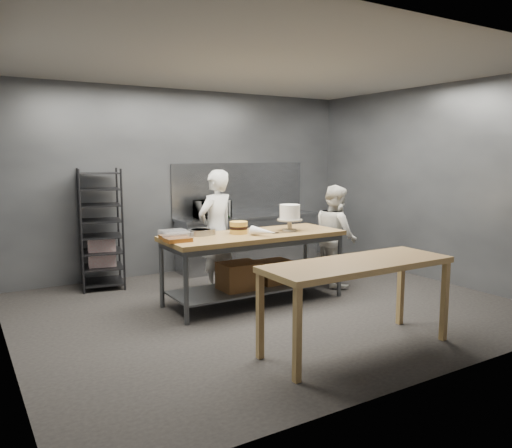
{
  "coord_description": "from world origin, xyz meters",
  "views": [
    {
      "loc": [
        -3.36,
        -5.22,
        1.94
      ],
      "look_at": [
        -0.03,
        0.25,
        1.05
      ],
      "focal_mm": 35.0,
      "sensor_mm": 36.0,
      "label": 1
    }
  ],
  "objects_px": {
    "frosted_cake_stand": "(290,214)",
    "near_counter": "(358,270)",
    "layer_cake": "(239,228)",
    "speed_rack": "(101,230)",
    "microwave": "(212,209)",
    "chef_behind": "(216,231)",
    "chef_right": "(336,235)",
    "work_table": "(254,259)"
  },
  "relations": [
    {
      "from": "frosted_cake_stand",
      "to": "near_counter",
      "type": "bearing_deg",
      "value": -104.98
    },
    {
      "from": "near_counter",
      "to": "layer_cake",
      "type": "xyz_separation_m",
      "value": [
        -0.21,
        2.02,
        0.19
      ]
    },
    {
      "from": "speed_rack",
      "to": "microwave",
      "type": "relative_size",
      "value": 3.23
    },
    {
      "from": "chef_behind",
      "to": "layer_cake",
      "type": "height_order",
      "value": "chef_behind"
    },
    {
      "from": "microwave",
      "to": "frosted_cake_stand",
      "type": "distance_m",
      "value": 1.94
    },
    {
      "from": "chef_behind",
      "to": "layer_cake",
      "type": "distance_m",
      "value": 0.71
    },
    {
      "from": "chef_behind",
      "to": "layer_cake",
      "type": "xyz_separation_m",
      "value": [
        -0.02,
        -0.7,
        0.13
      ]
    },
    {
      "from": "near_counter",
      "to": "chef_right",
      "type": "relative_size",
      "value": 1.33
    },
    {
      "from": "chef_right",
      "to": "near_counter",
      "type": "bearing_deg",
      "value": 161.61
    },
    {
      "from": "frosted_cake_stand",
      "to": "chef_right",
      "type": "bearing_deg",
      "value": 11.0
    },
    {
      "from": "chef_behind",
      "to": "chef_right",
      "type": "relative_size",
      "value": 1.16
    },
    {
      "from": "frosted_cake_stand",
      "to": "work_table",
      "type": "bearing_deg",
      "value": 174.66
    },
    {
      "from": "microwave",
      "to": "chef_behind",
      "type": "bearing_deg",
      "value": -113.81
    },
    {
      "from": "frosted_cake_stand",
      "to": "speed_rack",
      "type": "bearing_deg",
      "value": 138.15
    },
    {
      "from": "near_counter",
      "to": "frosted_cake_stand",
      "type": "height_order",
      "value": "frosted_cake_stand"
    },
    {
      "from": "frosted_cake_stand",
      "to": "layer_cake",
      "type": "bearing_deg",
      "value": 169.13
    },
    {
      "from": "work_table",
      "to": "speed_rack",
      "type": "relative_size",
      "value": 1.37
    },
    {
      "from": "near_counter",
      "to": "speed_rack",
      "type": "bearing_deg",
      "value": 112.67
    },
    {
      "from": "work_table",
      "to": "chef_behind",
      "type": "xyz_separation_m",
      "value": [
        -0.16,
        0.79,
        0.3
      ]
    },
    {
      "from": "near_counter",
      "to": "microwave",
      "type": "distance_m",
      "value": 3.83
    },
    {
      "from": "frosted_cake_stand",
      "to": "chef_behind",
      "type": "bearing_deg",
      "value": 129.63
    },
    {
      "from": "near_counter",
      "to": "layer_cake",
      "type": "bearing_deg",
      "value": 95.99
    },
    {
      "from": "speed_rack",
      "to": "microwave",
      "type": "distance_m",
      "value": 1.86
    },
    {
      "from": "work_table",
      "to": "microwave",
      "type": "relative_size",
      "value": 4.43
    },
    {
      "from": "layer_cake",
      "to": "near_counter",
      "type": "bearing_deg",
      "value": -84.01
    },
    {
      "from": "frosted_cake_stand",
      "to": "layer_cake",
      "type": "xyz_separation_m",
      "value": [
        -0.72,
        0.14,
        -0.15
      ]
    },
    {
      "from": "chef_right",
      "to": "layer_cake",
      "type": "distance_m",
      "value": 1.71
    },
    {
      "from": "chef_right",
      "to": "chef_behind",
      "type": "bearing_deg",
      "value": 85.78
    },
    {
      "from": "chef_behind",
      "to": "microwave",
      "type": "bearing_deg",
      "value": -133.14
    },
    {
      "from": "near_counter",
      "to": "chef_behind",
      "type": "relative_size",
      "value": 1.15
    },
    {
      "from": "microwave",
      "to": "frosted_cake_stand",
      "type": "relative_size",
      "value": 1.52
    },
    {
      "from": "work_table",
      "to": "microwave",
      "type": "distance_m",
      "value": 1.96
    },
    {
      "from": "chef_behind",
      "to": "chef_right",
      "type": "xyz_separation_m",
      "value": [
        1.67,
        -0.65,
        -0.12
      ]
    },
    {
      "from": "chef_behind",
      "to": "frosted_cake_stand",
      "type": "distance_m",
      "value": 1.13
    },
    {
      "from": "chef_behind",
      "to": "microwave",
      "type": "distance_m",
      "value": 1.2
    },
    {
      "from": "work_table",
      "to": "chef_right",
      "type": "relative_size",
      "value": 1.6
    },
    {
      "from": "speed_rack",
      "to": "microwave",
      "type": "height_order",
      "value": "speed_rack"
    },
    {
      "from": "chef_behind",
      "to": "chef_right",
      "type": "height_order",
      "value": "chef_behind"
    },
    {
      "from": "near_counter",
      "to": "layer_cake",
      "type": "distance_m",
      "value": 2.04
    },
    {
      "from": "speed_rack",
      "to": "chef_behind",
      "type": "bearing_deg",
      "value": -36.39
    },
    {
      "from": "work_table",
      "to": "frosted_cake_stand",
      "type": "distance_m",
      "value": 0.79
    },
    {
      "from": "speed_rack",
      "to": "frosted_cake_stand",
      "type": "bearing_deg",
      "value": -41.85
    }
  ]
}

